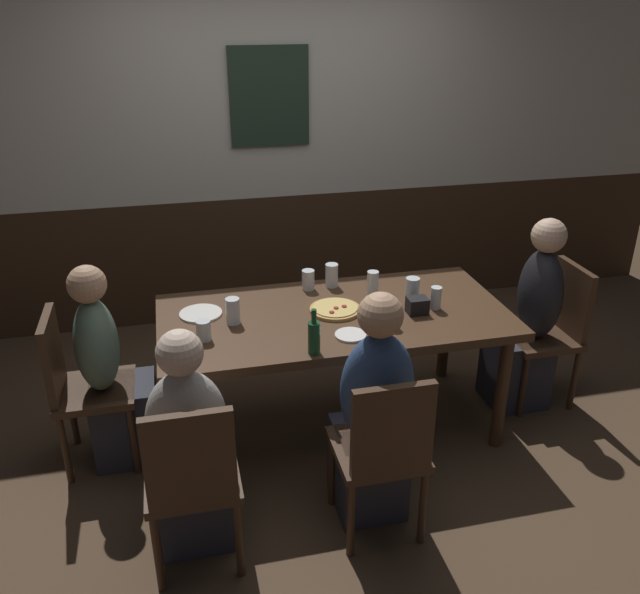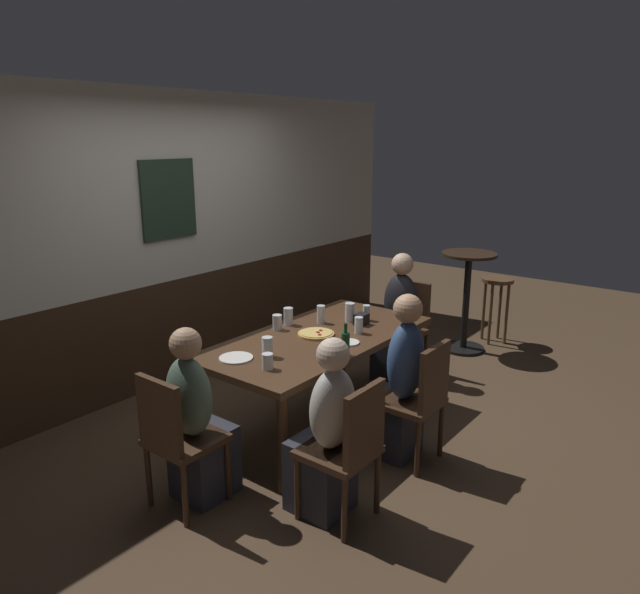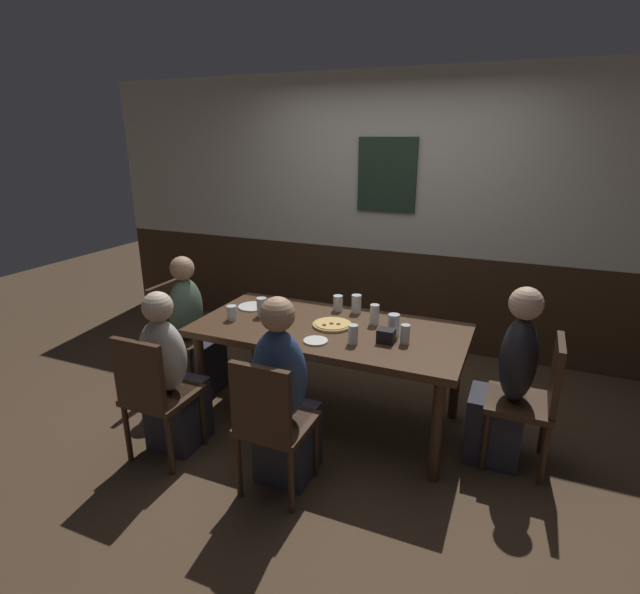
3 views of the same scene
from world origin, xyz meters
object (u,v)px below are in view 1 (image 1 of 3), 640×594
at_px(pint_glass_pale, 436,299).
at_px(plate_white_large, 201,314).
at_px(chair_left_near, 192,477).
at_px(person_mid_near, 372,425).
at_px(plate_white_small, 351,335).
at_px(pizza, 335,309).
at_px(highball_clear, 412,292).
at_px(chair_head_east, 552,326).
at_px(condiment_caddy, 417,306).
at_px(person_head_east, 528,328).
at_px(dining_table, 334,325).
at_px(tumbler_short, 390,315).
at_px(beer_glass_tall, 332,277).
at_px(person_head_west, 112,381).
at_px(pint_glass_stout, 204,332).
at_px(tumbler_water, 233,312).
at_px(beer_glass_half, 373,285).
at_px(chair_mid_near, 383,448).
at_px(pint_glass_amber, 308,281).
at_px(beer_bottle_green, 314,337).
at_px(person_left_near, 190,457).

distance_m(pint_glass_pale, plate_white_large, 1.29).
bearing_deg(chair_left_near, person_mid_near, 10.87).
bearing_deg(plate_white_small, pizza, 90.61).
distance_m(highball_clear, plate_white_small, 0.54).
relative_size(chair_head_east, condiment_caddy, 8.00).
bearing_deg(person_head_east, highball_clear, 178.40).
height_order(dining_table, tumbler_short, tumbler_short).
bearing_deg(dining_table, beer_glass_tall, 78.05).
height_order(person_head_west, highball_clear, person_head_west).
relative_size(chair_head_east, pint_glass_stout, 8.26).
xyz_separation_m(chair_head_east, tumbler_water, (-1.91, 0.01, 0.31)).
relative_size(person_head_east, tumbler_short, 9.22).
bearing_deg(highball_clear, beer_glass_half, 139.08).
bearing_deg(tumbler_short, highball_clear, 47.98).
distance_m(dining_table, person_head_east, 1.22).
distance_m(person_mid_near, pint_glass_pale, 0.90).
bearing_deg(pint_glass_pale, chair_mid_near, -124.61).
height_order(pint_glass_pale, pint_glass_amber, pint_glass_pale).
height_order(person_mid_near, beer_bottle_green, person_mid_near).
bearing_deg(tumbler_water, person_head_east, -0.20).
height_order(beer_glass_tall, pint_glass_stout, beer_glass_tall).
xyz_separation_m(chair_left_near, tumbler_short, (1.08, 0.67, 0.30)).
bearing_deg(person_head_west, person_mid_near, -30.96).
bearing_deg(pint_glass_amber, pint_glass_stout, -142.67).
xyz_separation_m(chair_left_near, person_left_near, (-0.00, 0.16, -0.03)).
height_order(person_head_west, pizza, person_head_west).
height_order(person_left_near, pint_glass_pale, person_left_near).
relative_size(person_left_near, person_head_west, 0.99).
bearing_deg(chair_left_near, condiment_caddy, 31.41).
height_order(chair_head_east, condiment_caddy, chair_head_east).
distance_m(dining_table, person_mid_near, 0.74).
xyz_separation_m(pizza, beer_glass_tall, (0.06, 0.33, 0.05)).
bearing_deg(pint_glass_pale, person_head_west, 177.62).
bearing_deg(pint_glass_pale, pizza, 170.10).
distance_m(person_head_west, beer_bottle_green, 1.13).
height_order(pint_glass_pale, tumbler_short, same).
relative_size(pint_glass_pale, tumbler_water, 0.91).
bearing_deg(condiment_caddy, plate_white_small, -157.68).
height_order(person_left_near, tumbler_short, person_left_near).
xyz_separation_m(highball_clear, condiment_caddy, (-0.02, -0.12, -0.03)).
bearing_deg(pint_glass_amber, chair_head_east, -13.49).
distance_m(person_head_west, pint_glass_stout, 0.60).
height_order(pizza, tumbler_short, tumbler_short).
height_order(tumbler_short, beer_glass_half, beer_glass_half).
relative_size(person_mid_near, tumbler_water, 8.45).
relative_size(tumbler_short, beer_glass_tall, 0.92).
distance_m(highball_clear, tumbler_water, 1.00).
xyz_separation_m(person_head_east, person_mid_near, (-1.20, -0.72, 0.00)).
xyz_separation_m(pint_glass_amber, beer_glass_half, (0.34, -0.17, 0.01)).
xyz_separation_m(chair_left_near, beer_glass_half, (1.11, 1.06, 0.31)).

